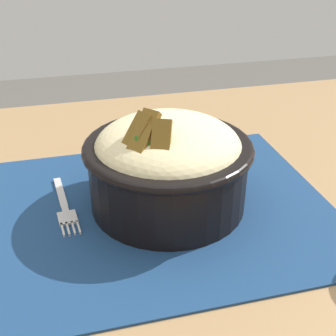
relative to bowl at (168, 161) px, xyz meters
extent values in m
cube|color=#99754C|center=(0.02, 0.03, -0.08)|extent=(1.26, 0.84, 0.03)
cube|color=navy|center=(0.04, 0.01, -0.06)|extent=(0.47, 0.34, 0.00)
cylinder|color=black|center=(0.00, 0.00, -0.02)|extent=(0.19, 0.19, 0.08)
torus|color=black|center=(0.00, 0.00, 0.02)|extent=(0.20, 0.20, 0.01)
ellipsoid|color=beige|center=(0.00, 0.00, 0.02)|extent=(0.24, 0.24, 0.07)
sphere|color=#285B1A|center=(0.02, 0.00, 0.04)|extent=(0.03, 0.03, 0.03)
sphere|color=#285B1A|center=(0.03, 0.03, 0.04)|extent=(0.04, 0.04, 0.04)
cylinder|color=orange|center=(0.02, 0.00, 0.04)|extent=(0.03, 0.01, 0.01)
cube|color=brown|center=(0.04, 0.02, 0.05)|extent=(0.05, 0.04, 0.05)
cube|color=brown|center=(0.04, 0.03, 0.05)|extent=(0.05, 0.05, 0.05)
cube|color=brown|center=(0.03, 0.04, 0.05)|extent=(0.03, 0.04, 0.04)
cube|color=brown|center=(0.02, 0.05, 0.05)|extent=(0.03, 0.04, 0.05)
cube|color=#B5B5B5|center=(0.13, -0.06, -0.06)|extent=(0.02, 0.07, 0.00)
cube|color=#B5B5B5|center=(0.13, -0.01, -0.06)|extent=(0.01, 0.01, 0.00)
cube|color=#B5B5B5|center=(0.12, 0.00, -0.06)|extent=(0.02, 0.03, 0.00)
cube|color=#B5B5B5|center=(0.13, 0.03, -0.06)|extent=(0.00, 0.02, 0.00)
cube|color=#B5B5B5|center=(0.12, 0.03, -0.06)|extent=(0.00, 0.02, 0.00)
cube|color=#B5B5B5|center=(0.12, 0.03, -0.06)|extent=(0.00, 0.02, 0.00)
cube|color=#B5B5B5|center=(0.11, 0.03, -0.06)|extent=(0.00, 0.02, 0.00)
camera|label=1|loc=(0.11, 0.45, 0.25)|focal=47.36mm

